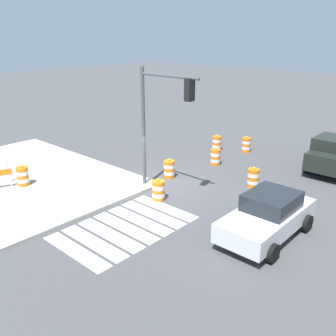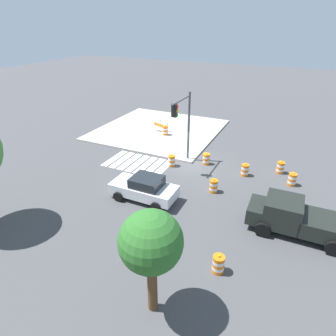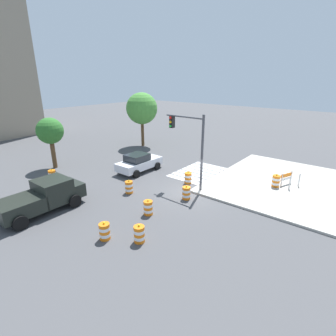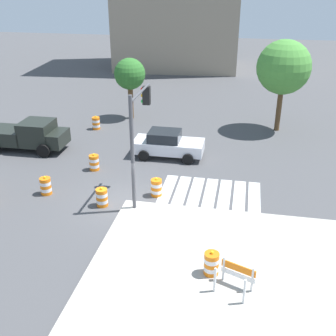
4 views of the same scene
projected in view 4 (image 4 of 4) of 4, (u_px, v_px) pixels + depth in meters
name	position (u px, v px, depth m)	size (l,w,h in m)	color
ground_plane	(126.00, 203.00, 20.50)	(120.00, 120.00, 0.00)	#474749
sidewalk_corner	(246.00, 304.00, 14.12)	(12.00, 12.00, 0.15)	#ADA89E
crosswalk_stripes	(210.00, 193.00, 21.42)	(5.10, 3.20, 0.02)	silver
sports_car	(168.00, 144.00, 25.41)	(4.30, 2.14, 1.63)	silver
pickup_truck	(30.00, 135.00, 26.35)	(5.17, 2.39, 1.92)	black
traffic_barrel_crosswalk_end	(102.00, 197.00, 20.06)	(0.56, 0.56, 1.02)	orange
traffic_barrel_median_near	(46.00, 186.00, 21.15)	(0.56, 0.56, 1.02)	orange
traffic_barrel_median_far	(94.00, 163.00, 23.77)	(0.56, 0.56, 1.02)	orange
traffic_barrel_far_curb	(156.00, 188.00, 20.99)	(0.56, 0.56, 1.02)	orange
traffic_barrel_lane_center	(96.00, 123.00, 30.06)	(0.56, 0.56, 1.02)	orange
traffic_barrel_on_sidewalk	(211.00, 263.00, 15.24)	(0.56, 0.56, 1.02)	orange
construction_barricade	(236.00, 275.00, 14.49)	(1.43, 1.18, 1.00)	silver
traffic_light_pole	(138.00, 125.00, 19.22)	(0.47, 3.29, 5.50)	#4C4C51
street_tree_streetside_near	(130.00, 75.00, 31.11)	(2.36, 2.36, 4.66)	brown
street_tree_streetside_mid	(284.00, 68.00, 28.14)	(3.70, 3.70, 6.39)	brown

